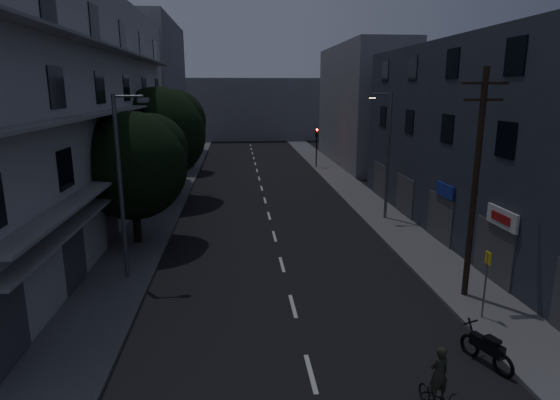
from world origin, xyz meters
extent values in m
plane|color=black|center=(0.00, 25.00, 0.00)|extent=(160.00, 160.00, 0.00)
cube|color=#565659|center=(-7.50, 25.00, 0.07)|extent=(3.00, 90.00, 0.15)
cube|color=#565659|center=(7.50, 25.00, 0.07)|extent=(3.00, 90.00, 0.15)
cube|color=beige|center=(0.00, 2.00, 0.01)|extent=(0.15, 2.00, 0.01)
cube|color=beige|center=(0.00, 6.50, 0.01)|extent=(0.15, 2.00, 0.01)
cube|color=beige|center=(0.00, 11.00, 0.01)|extent=(0.15, 2.00, 0.01)
cube|color=beige|center=(0.00, 15.50, 0.01)|extent=(0.15, 2.00, 0.01)
cube|color=beige|center=(0.00, 20.00, 0.01)|extent=(0.15, 2.00, 0.01)
cube|color=beige|center=(0.00, 24.50, 0.01)|extent=(0.15, 2.00, 0.01)
cube|color=beige|center=(0.00, 29.00, 0.01)|extent=(0.15, 2.00, 0.01)
cube|color=beige|center=(0.00, 33.50, 0.01)|extent=(0.15, 2.00, 0.01)
cube|color=beige|center=(0.00, 38.00, 0.01)|extent=(0.15, 2.00, 0.01)
cube|color=beige|center=(0.00, 42.50, 0.01)|extent=(0.15, 2.00, 0.01)
cube|color=beige|center=(0.00, 47.00, 0.01)|extent=(0.15, 2.00, 0.01)
cube|color=beige|center=(0.00, 51.50, 0.01)|extent=(0.15, 2.00, 0.01)
cube|color=beige|center=(0.00, 56.00, 0.01)|extent=(0.15, 2.00, 0.01)
cube|color=beige|center=(0.00, 60.50, 0.01)|extent=(0.15, 2.00, 0.01)
cube|color=#B2B2AD|center=(-12.00, 18.00, 7.00)|extent=(6.00, 36.00, 14.00)
cube|color=black|center=(-8.98, 3.00, 2.00)|extent=(0.06, 1.60, 1.60)
cube|color=black|center=(-8.98, 9.00, 2.00)|extent=(0.06, 1.60, 1.60)
cube|color=black|center=(-8.98, 15.00, 2.00)|extent=(0.06, 1.60, 1.60)
cube|color=black|center=(-8.98, 21.00, 2.00)|extent=(0.06, 1.60, 1.60)
cube|color=black|center=(-8.98, 27.00, 2.00)|extent=(0.06, 1.60, 1.60)
cube|color=black|center=(-8.98, 33.00, 2.00)|extent=(0.06, 1.60, 1.60)
cube|color=black|center=(-8.98, 9.00, 5.20)|extent=(0.06, 1.60, 1.60)
cube|color=black|center=(-8.98, 15.00, 5.20)|extent=(0.06, 1.60, 1.60)
cube|color=black|center=(-8.98, 21.00, 5.20)|extent=(0.06, 1.60, 1.60)
cube|color=black|center=(-8.98, 27.00, 5.20)|extent=(0.06, 1.60, 1.60)
cube|color=black|center=(-8.98, 33.00, 5.20)|extent=(0.06, 1.60, 1.60)
cube|color=black|center=(-8.98, 9.00, 8.40)|extent=(0.06, 1.60, 1.60)
cube|color=black|center=(-8.98, 15.00, 8.40)|extent=(0.06, 1.60, 1.60)
cube|color=black|center=(-8.98, 21.00, 8.40)|extent=(0.06, 1.60, 1.60)
cube|color=black|center=(-8.98, 27.00, 8.40)|extent=(0.06, 1.60, 1.60)
cube|color=black|center=(-8.98, 33.00, 8.40)|extent=(0.06, 1.60, 1.60)
cube|color=black|center=(-8.98, 15.00, 11.60)|extent=(0.06, 1.60, 1.60)
cube|color=black|center=(-8.98, 21.00, 11.60)|extent=(0.06, 1.60, 1.60)
cube|color=black|center=(-8.98, 27.00, 11.60)|extent=(0.06, 1.60, 1.60)
cube|color=black|center=(-8.98, 33.00, 11.60)|extent=(0.06, 1.60, 1.60)
cube|color=gray|center=(-8.50, 18.00, 4.00)|extent=(1.00, 32.40, 0.12)
cube|color=gray|center=(-8.50, 18.00, 7.20)|extent=(1.00, 32.40, 0.12)
cube|color=gray|center=(-8.50, 18.00, 10.40)|extent=(1.00, 32.40, 0.12)
cube|color=gray|center=(-8.60, 18.00, 3.10)|extent=(0.80, 32.40, 0.12)
cube|color=#424247|center=(-8.97, 3.00, 1.40)|extent=(0.06, 2.40, 2.40)
cube|color=#424247|center=(-8.97, 9.00, 1.40)|extent=(0.06, 2.40, 2.40)
cube|color=#424247|center=(-8.97, 15.00, 1.40)|extent=(0.06, 2.40, 2.40)
cube|color=#424247|center=(-8.97, 21.00, 1.40)|extent=(0.06, 2.40, 2.40)
cube|color=#424247|center=(-8.97, 27.00, 1.40)|extent=(0.06, 2.40, 2.40)
cube|color=#424247|center=(-8.97, 33.00, 1.40)|extent=(0.06, 2.40, 2.40)
cube|color=#2B2F3A|center=(12.00, 14.00, 5.50)|extent=(6.00, 28.00, 11.00)
cube|color=black|center=(8.98, 8.00, 6.30)|extent=(0.06, 1.40, 1.50)
cube|color=black|center=(8.98, 13.50, 6.30)|extent=(0.06, 1.40, 1.50)
cube|color=black|center=(8.98, 19.00, 6.30)|extent=(0.06, 1.40, 1.50)
cube|color=black|center=(8.98, 24.50, 6.30)|extent=(0.06, 1.40, 1.50)
cube|color=black|center=(8.98, 8.00, 9.60)|extent=(0.06, 1.40, 1.50)
cube|color=black|center=(8.98, 13.50, 9.60)|extent=(0.06, 1.40, 1.50)
cube|color=black|center=(8.98, 19.00, 9.60)|extent=(0.06, 1.40, 1.50)
cube|color=black|center=(8.98, 24.50, 9.60)|extent=(0.06, 1.40, 1.50)
cube|color=#424247|center=(8.97, 8.00, 1.40)|extent=(0.06, 3.00, 2.60)
cube|color=#424247|center=(8.97, 13.50, 1.40)|extent=(0.06, 3.00, 2.60)
cube|color=#424247|center=(8.97, 19.00, 1.40)|extent=(0.06, 3.00, 2.60)
cube|color=#424247|center=(8.97, 24.50, 1.40)|extent=(0.06, 3.00, 2.60)
cube|color=silver|center=(8.90, 7.50, 3.10)|extent=(0.12, 2.20, 0.80)
cube|color=#B21414|center=(8.82, 7.50, 3.10)|extent=(0.02, 1.40, 0.36)
cube|color=navy|center=(8.90, 13.00, 3.10)|extent=(0.12, 2.00, 0.70)
cube|color=slate|center=(-12.00, 48.00, 8.00)|extent=(6.00, 20.00, 16.00)
cube|color=slate|center=(12.00, 42.00, 6.50)|extent=(6.00, 20.00, 13.00)
cube|color=slate|center=(0.00, 70.00, 5.00)|extent=(24.00, 8.00, 10.00)
cylinder|color=black|center=(-7.59, 14.79, 2.07)|extent=(0.44, 0.44, 3.84)
sphere|color=black|center=(-7.59, 14.79, 4.37)|extent=(5.75, 5.75, 5.75)
sphere|color=black|center=(-6.73, 15.51, 5.09)|extent=(4.03, 4.03, 4.03)
sphere|color=black|center=(-8.31, 14.21, 4.80)|extent=(3.74, 3.74, 3.74)
cylinder|color=black|center=(-7.73, 24.86, 2.41)|extent=(0.44, 0.44, 4.51)
sphere|color=black|center=(-7.73, 24.86, 5.11)|extent=(6.80, 6.80, 6.80)
sphere|color=black|center=(-6.71, 25.71, 5.96)|extent=(4.76, 4.76, 4.76)
sphere|color=black|center=(-8.58, 24.18, 5.62)|extent=(4.42, 4.42, 4.42)
cylinder|color=black|center=(-7.68, 37.46, 1.81)|extent=(0.44, 0.44, 3.33)
sphere|color=black|center=(-7.68, 37.46, 3.81)|extent=(4.97, 4.97, 4.97)
sphere|color=black|center=(-6.93, 38.08, 4.43)|extent=(3.48, 3.48, 3.48)
sphere|color=black|center=(-8.30, 36.96, 4.18)|extent=(3.23, 3.23, 3.23)
cylinder|color=black|center=(6.42, 38.91, 1.75)|extent=(0.12, 0.12, 3.20)
cube|color=black|center=(6.42, 38.91, 3.80)|extent=(0.28, 0.22, 0.90)
sphere|color=#FF0C05|center=(6.42, 38.76, 4.13)|extent=(0.22, 0.22, 0.22)
sphere|color=#3F330C|center=(6.42, 38.76, 3.83)|extent=(0.22, 0.22, 0.22)
sphere|color=black|center=(6.42, 38.76, 3.53)|extent=(0.22, 0.22, 0.22)
cylinder|color=black|center=(-6.70, 39.90, 1.75)|extent=(0.12, 0.12, 3.20)
cube|color=black|center=(-6.70, 39.90, 3.80)|extent=(0.28, 0.22, 0.90)
sphere|color=#FF0C05|center=(-6.70, 39.75, 4.13)|extent=(0.22, 0.22, 0.22)
sphere|color=#3F330C|center=(-6.70, 39.75, 3.83)|extent=(0.22, 0.22, 0.22)
sphere|color=black|center=(-6.70, 39.75, 3.53)|extent=(0.22, 0.22, 0.22)
cylinder|color=slate|center=(-7.08, 9.83, 4.15)|extent=(0.18, 0.18, 8.00)
cylinder|color=slate|center=(-6.48, 9.83, 8.05)|extent=(1.20, 0.10, 0.10)
cube|color=slate|center=(-5.88, 9.83, 7.90)|extent=(0.45, 0.25, 0.18)
cube|color=#4C4C4C|center=(-5.88, 9.83, 7.80)|extent=(0.35, 0.18, 0.04)
cylinder|color=#5B5E63|center=(7.49, 18.36, 4.15)|extent=(0.18, 0.18, 8.00)
cylinder|color=#5B5E63|center=(6.89, 18.36, 8.05)|extent=(1.20, 0.10, 0.10)
cube|color=#5B5E63|center=(6.29, 18.36, 7.90)|extent=(0.45, 0.25, 0.18)
cube|color=#FFD88C|center=(6.29, 18.36, 7.80)|extent=(0.35, 0.18, 0.04)
cylinder|color=slate|center=(-7.15, 28.74, 4.15)|extent=(0.18, 0.18, 8.00)
cylinder|color=slate|center=(-6.55, 28.74, 8.05)|extent=(1.20, 0.10, 0.10)
cube|color=slate|center=(-5.95, 28.74, 7.90)|extent=(0.45, 0.25, 0.18)
cube|color=#4C4C4C|center=(-5.95, 28.74, 7.80)|extent=(0.35, 0.18, 0.04)
cylinder|color=black|center=(7.09, 6.62, 4.65)|extent=(0.24, 0.24, 9.00)
cube|color=black|center=(7.09, 6.62, 8.55)|extent=(1.80, 0.10, 0.10)
cube|color=black|center=(7.09, 6.62, 7.95)|extent=(1.50, 0.10, 0.10)
cylinder|color=#595B60|center=(6.81, 4.68, 1.40)|extent=(0.06, 0.06, 2.50)
cube|color=yellow|center=(6.81, 4.68, 2.45)|extent=(0.05, 0.35, 0.45)
torus|color=black|center=(5.69, 1.38, 0.32)|extent=(0.37, 0.74, 0.75)
torus|color=black|center=(5.25, 2.56, 0.32)|extent=(0.37, 0.74, 0.75)
cube|color=black|center=(5.47, 1.97, 0.65)|extent=(0.65, 1.18, 0.37)
cube|color=black|center=(5.53, 1.82, 0.93)|extent=(0.46, 0.56, 0.11)
cylinder|color=black|center=(5.27, 2.51, 0.79)|extent=(0.22, 0.45, 0.89)
cube|color=black|center=(5.23, 2.61, 1.11)|extent=(0.56, 0.24, 0.04)
imported|color=black|center=(3.02, -0.03, 0.40)|extent=(0.84, 1.61, 0.80)
imported|color=black|center=(3.02, -0.03, 1.17)|extent=(0.63, 0.48, 1.54)
camera|label=1|loc=(-2.08, -10.34, 8.36)|focal=30.00mm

